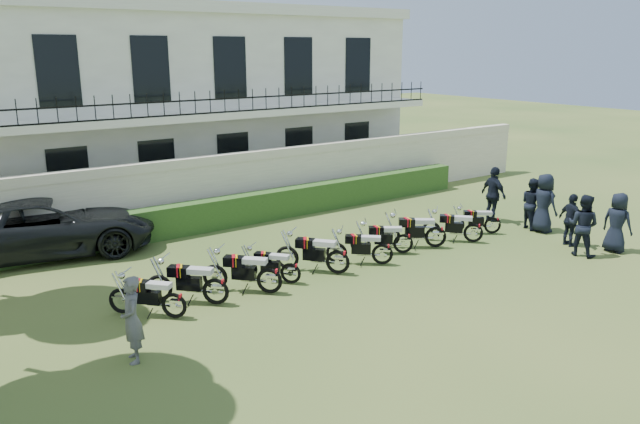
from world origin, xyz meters
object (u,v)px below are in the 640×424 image
object	(u,v)px
officer_5	(494,195)
motorcycle_9	(493,221)
motorcycle_6	(403,239)
officer_1	(583,225)
motorcycle_1	(215,285)
officer_0	(617,222)
officer_4	(532,204)
motorcycle_0	(174,299)
motorcycle_2	(269,275)
motorcycle_3	(291,268)
officer_2	(571,220)
motorcycle_4	(338,256)
motorcycle_8	(474,228)
motorcycle_7	(436,232)
suv	(45,227)
inspector	(132,320)
motorcycle_5	(383,249)
officer_3	(544,203)

from	to	relation	value
officer_5	motorcycle_9	bearing A→B (deg)	139.15
motorcycle_6	officer_1	bearing A→B (deg)	-90.74
motorcycle_1	officer_1	size ratio (longest dim) A/B	0.84
officer_0	officer_4	bearing A→B (deg)	-3.99
motorcycle_0	motorcycle_6	size ratio (longest dim) A/B	0.93
motorcycle_2	officer_0	bearing A→B (deg)	-60.74
motorcycle_3	officer_2	xyz separation A→B (m)	(8.59, -2.22, 0.37)
motorcycle_4	motorcycle_8	world-z (taller)	motorcycle_4
motorcycle_6	motorcycle_9	xyz separation A→B (m)	(3.70, -0.20, -0.03)
motorcycle_7	officer_0	distance (m)	5.23
motorcycle_2	officer_2	xyz separation A→B (m)	(9.37, -1.97, 0.29)
motorcycle_3	suv	world-z (taller)	suv
motorcycle_0	suv	world-z (taller)	suv
motorcycle_7	motorcycle_9	world-z (taller)	motorcycle_7
motorcycle_7	inspector	distance (m)	9.85
officer_1	motorcycle_5	bearing A→B (deg)	50.19
motorcycle_1	officer_0	bearing A→B (deg)	-60.44
officer_3	officer_4	bearing A→B (deg)	2.67
motorcycle_0	motorcycle_2	xyz separation A→B (m)	(2.45, 0.01, 0.04)
motorcycle_4	officer_4	size ratio (longest dim) A/B	0.97
suv	officer_4	bearing A→B (deg)	-104.50
inspector	officer_0	xyz separation A→B (m)	(13.77, -1.71, 0.03)
motorcycle_4	officer_5	size ratio (longest dim) A/B	0.86
motorcycle_8	officer_2	size ratio (longest dim) A/B	0.89
motorcycle_6	officer_4	distance (m)	5.29
motorcycle_9	officer_1	distance (m)	2.92
officer_2	motorcycle_7	bearing A→B (deg)	70.67
motorcycle_6	suv	distance (m)	10.30
suv	officer_5	size ratio (longest dim) A/B	3.16
motorcycle_7	officer_3	world-z (taller)	officer_3
officer_2	motorcycle_1	bearing A→B (deg)	91.73
suv	motorcycle_6	bearing A→B (deg)	-114.48
suv	officer_5	world-z (taller)	officer_5
motorcycle_4	officer_3	bearing A→B (deg)	-44.07
motorcycle_2	suv	xyz separation A→B (m)	(-3.67, 6.32, 0.33)
officer_1	officer_5	size ratio (longest dim) A/B	0.94
motorcycle_0	motorcycle_5	xyz separation A→B (m)	(6.06, 0.00, -0.00)
motorcycle_0	motorcycle_3	world-z (taller)	motorcycle_0
motorcycle_5	motorcycle_1	bearing A→B (deg)	129.84
motorcycle_6	motorcycle_7	size ratio (longest dim) A/B	0.92
motorcycle_3	officer_5	bearing A→B (deg)	-32.52
motorcycle_8	inspector	xyz separation A→B (m)	(-11.03, -1.25, 0.38)
motorcycle_5	officer_0	size ratio (longest dim) A/B	0.82
officer_4	officer_5	xyz separation A→B (m)	(-0.38, 1.29, 0.11)
motorcycle_9	inspector	distance (m)	12.36
officer_2	inspector	bearing A→B (deg)	100.15
motorcycle_8	officer_0	xyz separation A→B (m)	(2.75, -2.96, 0.42)
motorcycle_8	officer_1	bearing A→B (deg)	-100.48
suv	officer_4	distance (m)	15.11
officer_5	motorcycle_4	bearing A→B (deg)	107.33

